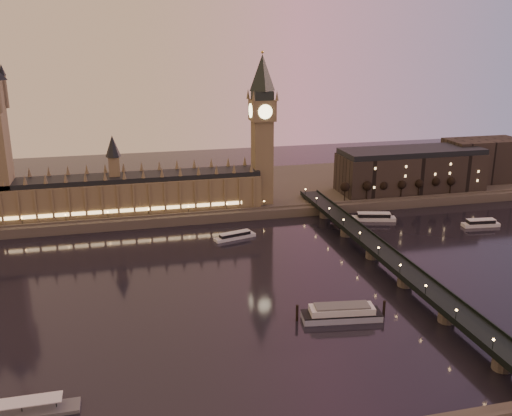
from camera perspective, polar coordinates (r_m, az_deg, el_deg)
The scene contains 18 objects.
ground at distance 285.09m, azimuth -3.96°, elevation -8.05°, with size 700.00×700.00×0.00m, color black.
far_embankment at distance 441.91m, azimuth -3.83°, elevation 1.57°, with size 560.00×130.00×6.00m, color #423D35.
palace_of_westminster at distance 388.60m, azimuth -12.97°, elevation 1.85°, with size 180.00×26.62×52.00m.
big_ben at distance 391.99m, azimuth 0.63°, elevation 8.73°, with size 17.68×17.68×104.00m.
westminster_bridge at distance 309.99m, azimuth 13.01°, elevation -5.23°, with size 13.20×260.00×15.30m.
city_block at distance 463.35m, azimuth 17.48°, elevation 3.99°, with size 155.00×45.00×34.00m.
bare_tree_0 at distance 409.07m, azimuth 9.05°, elevation 2.01°, with size 6.61×6.61×13.43m.
bare_tree_1 at distance 414.47m, azimuth 10.81°, elevation 2.12°, with size 6.61×6.61×13.43m.
bare_tree_2 at distance 420.26m, azimuth 12.52°, elevation 2.22°, with size 6.61×6.61×13.43m.
bare_tree_3 at distance 426.41m, azimuth 14.18°, elevation 2.32°, with size 6.61×6.61×13.43m.
bare_tree_4 at distance 432.91m, azimuth 15.79°, elevation 2.41°, with size 6.61×6.61×13.43m.
bare_tree_5 at distance 439.74m, azimuth 17.36°, elevation 2.50°, with size 6.61×6.61×13.43m.
bare_tree_6 at distance 446.89m, azimuth 18.87°, elevation 2.58°, with size 6.61×6.61×13.43m.
cruise_boat_a at distance 350.36m, azimuth -2.12°, elevation -2.79°, with size 27.03×12.71×4.24m.
cruise_boat_b at distance 392.11m, azimuth 11.69°, elevation -0.88°, with size 29.71×14.41×5.32m.
cruise_boat_c at distance 400.15m, azimuth 21.56°, elevation -1.42°, with size 24.81×9.04×4.85m.
moored_barge at distance 257.57m, azimuth 8.56°, elevation -10.33°, with size 40.03×14.38×7.40m.
pontoon_pier at distance 215.12m, azimuth -23.62°, elevation -18.31°, with size 45.51×7.58×12.14m.
Camera 1 is at (-42.17, -254.75, 120.85)m, focal length 40.00 mm.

